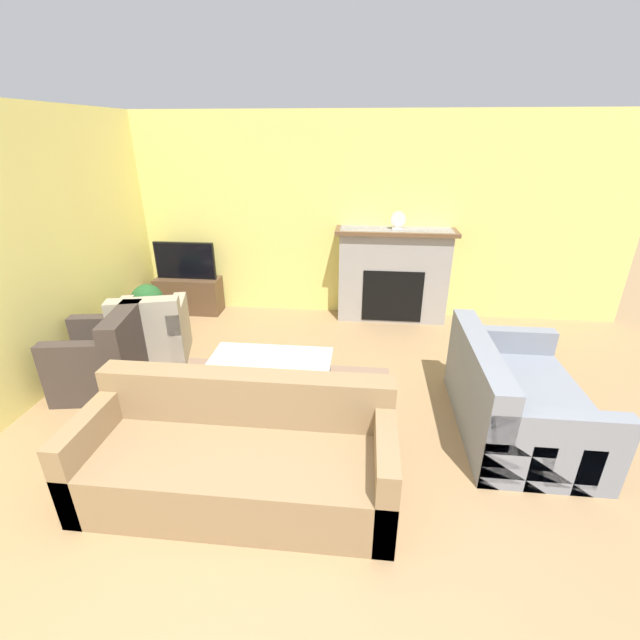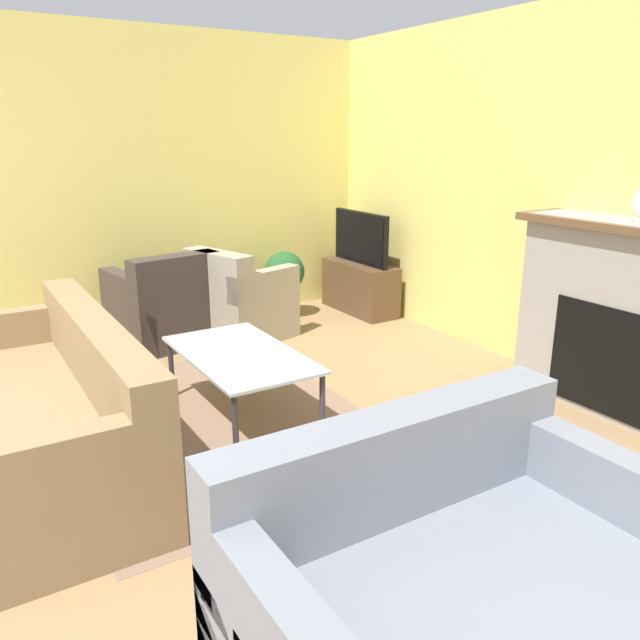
# 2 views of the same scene
# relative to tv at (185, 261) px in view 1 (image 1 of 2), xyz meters

# --- Properties ---
(ground_plane) EXTENTS (20.00, 20.00, 0.00)m
(ground_plane) POSITION_rel_tv_xyz_m (1.95, -4.23, -0.77)
(ground_plane) COLOR #9E7A51
(wall_back) EXTENTS (8.15, 0.06, 2.70)m
(wall_back) POSITION_rel_tv_xyz_m (1.95, 0.29, 0.58)
(wall_back) COLOR #EADB72
(wall_back) RESTS_ON ground_plane
(wall_left) EXTENTS (0.06, 7.49, 2.70)m
(wall_left) POSITION_rel_tv_xyz_m (-0.66, -1.98, 0.58)
(wall_left) COLOR #EADB72
(wall_left) RESTS_ON ground_plane
(area_rug) EXTENTS (2.37, 1.85, 0.00)m
(area_rug) POSITION_rel_tv_xyz_m (1.65, -2.30, -0.77)
(area_rug) COLOR #896B56
(area_rug) RESTS_ON ground_plane
(fireplace) EXTENTS (1.58, 0.44, 1.27)m
(fireplace) POSITION_rel_tv_xyz_m (2.91, 0.07, -0.11)
(fireplace) COLOR #9E9993
(fireplace) RESTS_ON ground_plane
(tv_stand) EXTENTS (0.92, 0.36, 0.51)m
(tv_stand) POSITION_rel_tv_xyz_m (-0.00, 0.00, -0.52)
(tv_stand) COLOR brown
(tv_stand) RESTS_ON ground_plane
(tv) EXTENTS (0.86, 0.06, 0.52)m
(tv) POSITION_rel_tv_xyz_m (0.00, 0.00, 0.00)
(tv) COLOR black
(tv) RESTS_ON tv_stand
(couch_sectional) EXTENTS (2.19, 0.86, 0.82)m
(couch_sectional) POSITION_rel_tv_xyz_m (1.67, -3.27, -0.48)
(couch_sectional) COLOR #8C704C
(couch_sectional) RESTS_ON ground_plane
(couch_loveseat) EXTENTS (0.99, 1.54, 0.82)m
(couch_loveseat) POSITION_rel_tv_xyz_m (3.85, -2.32, -0.49)
(couch_loveseat) COLOR gray
(couch_loveseat) RESTS_ON ground_plane
(armchair_by_window) EXTENTS (0.89, 0.89, 0.82)m
(armchair_by_window) POSITION_rel_tv_xyz_m (-0.08, -2.05, -0.47)
(armchair_by_window) COLOR #3D332D
(armchair_by_window) RESTS_ON ground_plane
(armchair_accent) EXTENTS (0.91, 0.90, 0.82)m
(armchair_accent) POSITION_rel_tv_xyz_m (0.13, -1.42, -0.47)
(armchair_accent) COLOR #9E937F
(armchair_accent) RESTS_ON ground_plane
(coffee_table) EXTENTS (1.17, 0.65, 0.44)m
(coffee_table) POSITION_rel_tv_xyz_m (1.65, -2.10, -0.37)
(coffee_table) COLOR #333338
(coffee_table) RESTS_ON ground_plane
(potted_plant) EXTENTS (0.40, 0.40, 0.67)m
(potted_plant) POSITION_rel_tv_xyz_m (-0.23, -0.76, -0.38)
(potted_plant) COLOR #AD704C
(potted_plant) RESTS_ON ground_plane
(mantel_clock) EXTENTS (0.20, 0.07, 0.23)m
(mantel_clock) POSITION_rel_tv_xyz_m (2.92, 0.07, 0.61)
(mantel_clock) COLOR beige
(mantel_clock) RESTS_ON fireplace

